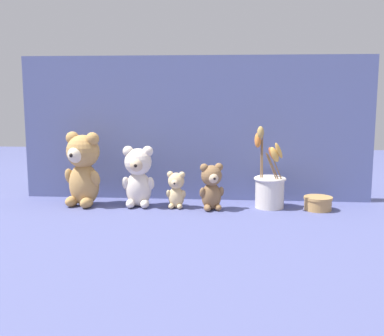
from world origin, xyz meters
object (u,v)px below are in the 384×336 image
(flower_vase, at_px, (269,187))
(teddy_bear_tiny, at_px, (176,189))
(teddy_bear_small, at_px, (212,186))
(decorative_tin_tall, at_px, (318,203))
(teddy_bear_medium, at_px, (138,175))
(teddy_bear_large, at_px, (83,167))

(flower_vase, bearing_deg, teddy_bear_tiny, -174.68)
(teddy_bear_small, bearing_deg, teddy_bear_tiny, 172.51)
(teddy_bear_small, relative_size, decorative_tin_tall, 1.65)
(teddy_bear_medium, relative_size, decorative_tin_tall, 2.21)
(teddy_bear_small, bearing_deg, teddy_bear_large, 176.79)
(teddy_bear_small, bearing_deg, teddy_bear_medium, 174.05)
(teddy_bear_large, height_order, teddy_bear_medium, teddy_bear_large)
(teddy_bear_large, height_order, flower_vase, flower_vase)
(teddy_bear_large, distance_m, flower_vase, 0.73)
(teddy_bear_tiny, distance_m, flower_vase, 0.36)
(teddy_bear_small, bearing_deg, decorative_tin_tall, 4.27)
(flower_vase, bearing_deg, teddy_bear_medium, -177.57)
(decorative_tin_tall, bearing_deg, teddy_bear_medium, -179.98)
(teddy_bear_large, xyz_separation_m, teddy_bear_small, (0.50, -0.03, -0.06))
(teddy_bear_small, xyz_separation_m, teddy_bear_tiny, (-0.14, 0.02, -0.02))
(decorative_tin_tall, bearing_deg, teddy_bear_small, -175.73)
(flower_vase, bearing_deg, decorative_tin_tall, -6.67)
(teddy_bear_small, distance_m, decorative_tin_tall, 0.41)
(teddy_bear_medium, xyz_separation_m, teddy_bear_tiny, (0.15, -0.01, -0.05))
(teddy_bear_medium, height_order, teddy_bear_tiny, teddy_bear_medium)
(teddy_bear_large, distance_m, teddy_bear_medium, 0.22)
(teddy_bear_small, distance_m, teddy_bear_tiny, 0.14)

